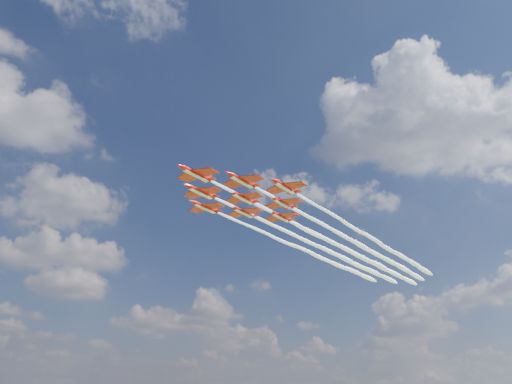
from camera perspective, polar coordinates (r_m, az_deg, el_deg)
jet_lead at (r=157.87m, az=6.09°, el=-4.43°), size 105.13×51.95×2.94m
jet_row2_port at (r=163.04m, az=9.66°, el=-4.80°), size 105.13×51.95×2.94m
jet_row2_starb at (r=168.59m, az=5.70°, el=-5.57°), size 105.13×51.95×2.94m
jet_row3_port at (r=168.80m, az=12.99°, el=-5.14°), size 105.13×51.95×2.94m
jet_row3_centre at (r=173.70m, az=9.07°, el=-5.89°), size 105.13×51.95×2.94m
jet_row3_starb at (r=179.38m, az=5.36°, el=-6.58°), size 105.13×51.95×2.94m
jet_row4_port at (r=179.36m, az=12.23°, el=-6.17°), size 105.13×51.95×2.94m
jet_row4_starb at (r=184.42m, az=8.54°, el=-6.85°), size 105.13×51.95×2.94m
jet_tail at (r=190.00m, az=11.55°, el=-7.09°), size 105.13×51.95×2.94m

